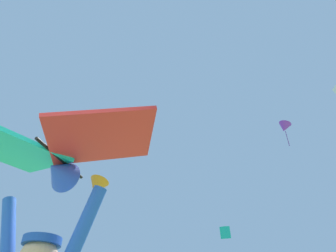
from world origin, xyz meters
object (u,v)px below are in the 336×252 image
Objects in this scene: distant_kite_orange_mid_left at (97,187)px; distant_kite_purple_low_left at (284,127)px; held_stunt_kite at (57,153)px; distant_kite_teal_low_right at (225,233)px.

distant_kite_purple_low_left is at bearing 48.83° from distant_kite_orange_mid_left.
distant_kite_orange_mid_left reaches higher than held_stunt_kite.
distant_kite_purple_low_left is at bearing 88.82° from held_stunt_kite.
distant_kite_purple_low_left reaches higher than held_stunt_kite.
distant_kite_orange_mid_left is (-11.17, 13.20, 7.39)m from held_stunt_kite.
held_stunt_kite is 1.10× the size of distant_kite_teal_low_right.
distant_kite_purple_low_left is at bearing -26.95° from distant_kite_teal_low_right.
distant_kite_teal_low_right is at bearing 104.71° from held_stunt_kite.
distant_kite_purple_low_left reaches higher than distant_kite_orange_mid_left.
distant_kite_purple_low_left is 20.17m from distant_kite_orange_mid_left.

